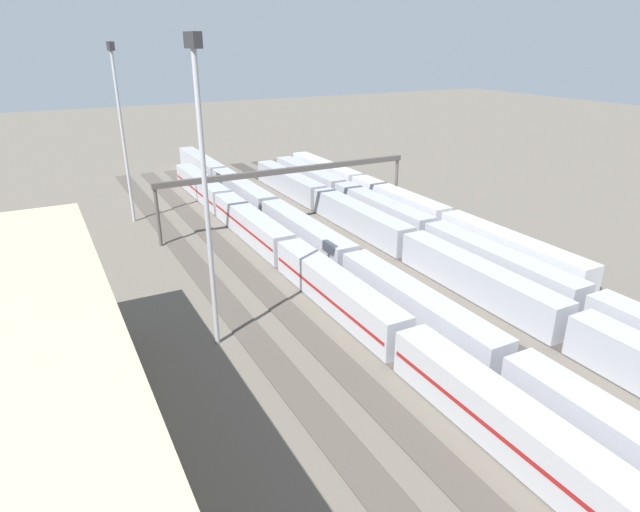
{
  "coord_description": "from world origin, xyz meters",
  "views": [
    {
      "loc": [
        -46.13,
        32.79,
        26.37
      ],
      "look_at": [
        6.05,
        5.0,
        2.5
      ],
      "focal_mm": 30.17,
      "sensor_mm": 36.0,
      "label": 1
    }
  ],
  "objects_px": {
    "train_on_track_0": "(397,202)",
    "light_mast_3": "(203,161)",
    "train_on_track_1": "(497,265)",
    "train_on_track_5": "(326,282)",
    "train_on_track_4": "(345,260)",
    "light_mast_1": "(119,111)",
    "train_on_track_2": "(468,274)",
    "signal_gantry": "(289,175)"
  },
  "relations": [
    {
      "from": "train_on_track_4",
      "to": "train_on_track_1",
      "type": "relative_size",
      "value": 1.16
    },
    {
      "from": "train_on_track_4",
      "to": "train_on_track_1",
      "type": "height_order",
      "value": "train_on_track_4"
    },
    {
      "from": "train_on_track_0",
      "to": "light_mast_1",
      "type": "relative_size",
      "value": 2.73
    },
    {
      "from": "light_mast_1",
      "to": "train_on_track_5",
      "type": "bearing_deg",
      "value": -160.65
    },
    {
      "from": "train_on_track_0",
      "to": "light_mast_3",
      "type": "distance_m",
      "value": 48.17
    },
    {
      "from": "train_on_track_5",
      "to": "signal_gantry",
      "type": "distance_m",
      "value": 26.86
    },
    {
      "from": "train_on_track_4",
      "to": "train_on_track_1",
      "type": "bearing_deg",
      "value": -121.73
    },
    {
      "from": "train_on_track_0",
      "to": "light_mast_1",
      "type": "height_order",
      "value": "light_mast_1"
    },
    {
      "from": "train_on_track_2",
      "to": "train_on_track_0",
      "type": "height_order",
      "value": "train_on_track_2"
    },
    {
      "from": "train_on_track_1",
      "to": "light_mast_1",
      "type": "distance_m",
      "value": 56.39
    },
    {
      "from": "train_on_track_5",
      "to": "train_on_track_4",
      "type": "xyz_separation_m",
      "value": [
        4.31,
        -5.0,
        -0.0
      ]
    },
    {
      "from": "train_on_track_2",
      "to": "train_on_track_1",
      "type": "xyz_separation_m",
      "value": [
        0.61,
        -5.0,
        -0.08
      ]
    },
    {
      "from": "train_on_track_4",
      "to": "light_mast_3",
      "type": "height_order",
      "value": "light_mast_3"
    },
    {
      "from": "train_on_track_4",
      "to": "signal_gantry",
      "type": "relative_size",
      "value": 3.48
    },
    {
      "from": "train_on_track_4",
      "to": "light_mast_1",
      "type": "distance_m",
      "value": 41.11
    },
    {
      "from": "signal_gantry",
      "to": "train_on_track_5",
      "type": "bearing_deg",
      "value": 163.4
    },
    {
      "from": "signal_gantry",
      "to": "train_on_track_2",
      "type": "bearing_deg",
      "value": -166.29
    },
    {
      "from": "train_on_track_5",
      "to": "signal_gantry",
      "type": "bearing_deg",
      "value": -16.6
    },
    {
      "from": "train_on_track_4",
      "to": "train_on_track_5",
      "type": "bearing_deg",
      "value": 130.77
    },
    {
      "from": "train_on_track_4",
      "to": "light_mast_3",
      "type": "relative_size",
      "value": 5.16
    },
    {
      "from": "train_on_track_4",
      "to": "signal_gantry",
      "type": "xyz_separation_m",
      "value": [
        20.85,
        -2.5,
        5.67
      ]
    },
    {
      "from": "train_on_track_4",
      "to": "signal_gantry",
      "type": "height_order",
      "value": "signal_gantry"
    },
    {
      "from": "train_on_track_0",
      "to": "train_on_track_1",
      "type": "xyz_separation_m",
      "value": [
        -26.84,
        5.0,
        -0.02
      ]
    },
    {
      "from": "light_mast_1",
      "to": "signal_gantry",
      "type": "bearing_deg",
      "value": -121.7
    },
    {
      "from": "train_on_track_2",
      "to": "light_mast_1",
      "type": "bearing_deg",
      "value": 33.03
    },
    {
      "from": "train_on_track_5",
      "to": "light_mast_1",
      "type": "xyz_separation_m",
      "value": [
        38.04,
        13.36,
        14.67
      ]
    },
    {
      "from": "train_on_track_0",
      "to": "train_on_track_4",
      "type": "bearing_deg",
      "value": 131.29
    },
    {
      "from": "train_on_track_5",
      "to": "light_mast_3",
      "type": "relative_size",
      "value": 4.26
    },
    {
      "from": "train_on_track_0",
      "to": "train_on_track_5",
      "type": "bearing_deg",
      "value": 131.18
    },
    {
      "from": "train_on_track_2",
      "to": "signal_gantry",
      "type": "relative_size",
      "value": 2.87
    },
    {
      "from": "train_on_track_0",
      "to": "light_mast_3",
      "type": "bearing_deg",
      "value": 123.21
    },
    {
      "from": "train_on_track_5",
      "to": "train_on_track_0",
      "type": "bearing_deg",
      "value": -48.82
    },
    {
      "from": "train_on_track_4",
      "to": "light_mast_1",
      "type": "xyz_separation_m",
      "value": [
        33.73,
        18.36,
        14.67
      ]
    },
    {
      "from": "light_mast_1",
      "to": "train_on_track_2",
      "type": "bearing_deg",
      "value": -146.97
    },
    {
      "from": "train_on_track_4",
      "to": "train_on_track_2",
      "type": "height_order",
      "value": "same"
    },
    {
      "from": "train_on_track_1",
      "to": "train_on_track_5",
      "type": "bearing_deg",
      "value": 76.07
    },
    {
      "from": "train_on_track_5",
      "to": "train_on_track_0",
      "type": "height_order",
      "value": "train_on_track_5"
    },
    {
      "from": "train_on_track_5",
      "to": "train_on_track_2",
      "type": "bearing_deg",
      "value": -110.4
    },
    {
      "from": "train_on_track_2",
      "to": "light_mast_3",
      "type": "xyz_separation_m",
      "value": [
        2.41,
        28.26,
        15.11
      ]
    },
    {
      "from": "train_on_track_0",
      "to": "light_mast_3",
      "type": "height_order",
      "value": "light_mast_3"
    },
    {
      "from": "light_mast_3",
      "to": "train_on_track_1",
      "type": "bearing_deg",
      "value": -93.08
    },
    {
      "from": "train_on_track_2",
      "to": "light_mast_3",
      "type": "relative_size",
      "value": 4.26
    }
  ]
}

